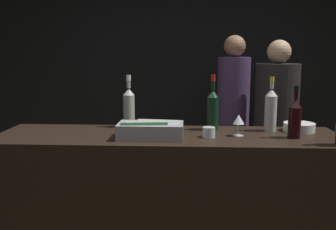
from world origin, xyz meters
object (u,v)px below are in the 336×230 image
object	(u,v)px
red_wine_bottle_burgundy	(213,108)
rose_wine_bottle	(271,109)
candle_votive	(209,132)
person_in_hoodie	(276,121)
bowl_white	(299,127)
white_wine_bottle	(129,106)
person_blond_tee	(233,111)
wine_glass	(239,120)
ice_bin_with_bottles	(150,129)
red_wine_bottle_black_foil	(295,117)

from	to	relation	value
red_wine_bottle_burgundy	rose_wine_bottle	world-z (taller)	red_wine_bottle_burgundy
candle_votive	person_in_hoodie	xyz separation A→B (m)	(0.68, 1.17, -0.15)
rose_wine_bottle	bowl_white	bearing A→B (deg)	-0.98
red_wine_bottle_burgundy	white_wine_bottle	bearing A→B (deg)	173.66
person_blond_tee	wine_glass	bearing A→B (deg)	-63.22
ice_bin_with_bottles	red_wine_bottle_black_foil	xyz separation A→B (m)	(0.86, 0.05, 0.07)
candle_votive	person_in_hoodie	size ratio (longest dim) A/B	0.05
candle_votive	person_blond_tee	size ratio (longest dim) A/B	0.05
bowl_white	candle_votive	xyz separation A→B (m)	(-0.60, -0.21, 0.00)
bowl_white	candle_votive	distance (m)	0.63
rose_wine_bottle	person_blond_tee	distance (m)	1.28
red_wine_bottle_black_foil	rose_wine_bottle	bearing A→B (deg)	116.28
wine_glass	white_wine_bottle	bearing A→B (deg)	160.98
red_wine_bottle_burgundy	white_wine_bottle	world-z (taller)	red_wine_bottle_burgundy
rose_wine_bottle	person_in_hoodie	size ratio (longest dim) A/B	0.22
red_wine_bottle_black_foil	person_blond_tee	xyz separation A→B (m)	(-0.19, 1.47, -0.19)
rose_wine_bottle	person_blond_tee	size ratio (longest dim) A/B	0.21
bowl_white	red_wine_bottle_burgundy	world-z (taller)	red_wine_bottle_burgundy
red_wine_bottle_burgundy	white_wine_bottle	size ratio (longest dim) A/B	1.03
red_wine_bottle_black_foil	person_blond_tee	bearing A→B (deg)	97.44
white_wine_bottle	person_blond_tee	xyz separation A→B (m)	(0.85, 1.18, -0.21)
white_wine_bottle	wine_glass	bearing A→B (deg)	-19.02
bowl_white	red_wine_bottle_burgundy	size ratio (longest dim) A/B	0.55
person_blond_tee	person_in_hoodie	bearing A→B (deg)	-7.92
red_wine_bottle_burgundy	red_wine_bottle_black_foil	xyz separation A→B (m)	(0.48, -0.22, -0.02)
red_wine_bottle_black_foil	person_blond_tee	distance (m)	1.49
red_wine_bottle_burgundy	rose_wine_bottle	distance (m)	0.38
white_wine_bottle	candle_votive	bearing A→B (deg)	-28.79
ice_bin_with_bottles	rose_wine_bottle	xyz separation A→B (m)	(0.76, 0.25, 0.09)
red_wine_bottle_burgundy	red_wine_bottle_black_foil	world-z (taller)	red_wine_bottle_burgundy
rose_wine_bottle	person_in_hoodie	xyz separation A→B (m)	(0.26, 0.96, -0.26)
ice_bin_with_bottles	wine_glass	xyz separation A→B (m)	(0.54, 0.09, 0.05)
ice_bin_with_bottles	wine_glass	bearing A→B (deg)	9.42
person_in_hoodie	candle_votive	bearing A→B (deg)	134.74
candle_votive	person_blond_tee	world-z (taller)	person_blond_tee
candle_votive	red_wine_bottle_black_foil	xyz separation A→B (m)	(0.51, 0.01, 0.09)
ice_bin_with_bottles	red_wine_bottle_burgundy	distance (m)	0.48
bowl_white	red_wine_bottle_burgundy	bearing A→B (deg)	177.78
ice_bin_with_bottles	rose_wine_bottle	bearing A→B (deg)	18.39
white_wine_bottle	ice_bin_with_bottles	bearing A→B (deg)	-61.59
wine_glass	red_wine_bottle_burgundy	distance (m)	0.24
red_wine_bottle_black_foil	white_wine_bottle	size ratio (longest dim) A/B	0.88
wine_glass	candle_votive	distance (m)	0.20
rose_wine_bottle	white_wine_bottle	distance (m)	0.95
ice_bin_with_bottles	rose_wine_bottle	size ratio (longest dim) A/B	1.09
ice_bin_with_bottles	person_blond_tee	bearing A→B (deg)	66.10
ice_bin_with_bottles	bowl_white	world-z (taller)	ice_bin_with_bottles
wine_glass	candle_votive	world-z (taller)	wine_glass
red_wine_bottle_burgundy	person_in_hoodie	world-z (taller)	person_in_hoodie
wine_glass	red_wine_bottle_black_foil	xyz separation A→B (m)	(0.33, -0.04, 0.03)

